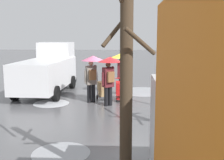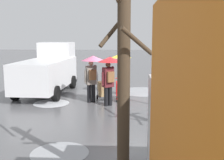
# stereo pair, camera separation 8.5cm
# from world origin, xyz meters

# --- Properties ---
(ground_plane) EXTENTS (90.00, 90.00, 0.00)m
(ground_plane) POSITION_xyz_m (0.00, 0.00, 0.00)
(ground_plane) COLOR #5B5B5E
(slush_patch_near_cluster) EXTENTS (1.51, 1.51, 0.01)m
(slush_patch_near_cluster) POSITION_xyz_m (1.54, 6.21, 0.00)
(slush_patch_near_cluster) COLOR #999BA0
(slush_patch_near_cluster) RESTS_ON ground
(slush_patch_under_van) EXTENTS (1.58, 1.58, 0.01)m
(slush_patch_under_van) POSITION_xyz_m (3.23, 0.93, 0.00)
(slush_patch_under_van) COLOR silver
(slush_patch_under_van) RESTS_ON ground
(slush_patch_mid_street) EXTENTS (2.62, 2.62, 0.01)m
(slush_patch_mid_street) POSITION_xyz_m (-1.01, -1.98, 0.00)
(slush_patch_mid_street) COLOR #999BA0
(slush_patch_mid_street) RESTS_ON ground
(cargo_van_parked_right) EXTENTS (2.35, 5.41, 2.60)m
(cargo_van_parked_right) POSITION_xyz_m (4.02, -1.41, 1.18)
(cargo_van_parked_right) COLOR white
(cargo_van_parked_right) RESTS_ON ground
(shopping_cart_vendor) EXTENTS (0.60, 0.85, 1.02)m
(shopping_cart_vendor) POSITION_xyz_m (0.11, 0.25, 0.57)
(shopping_cart_vendor) COLOR red
(shopping_cart_vendor) RESTS_ON ground
(hand_dolly_boxes) EXTENTS (0.66, 0.80, 1.32)m
(hand_dolly_boxes) POSITION_xyz_m (0.97, 0.21, 0.54)
(hand_dolly_boxes) COLOR #515156
(hand_dolly_boxes) RESTS_ON ground
(pedestrian_pink_side) EXTENTS (1.04, 1.04, 2.15)m
(pedestrian_pink_side) POSITION_xyz_m (0.61, 1.16, 1.57)
(pedestrian_pink_side) COLOR black
(pedestrian_pink_side) RESTS_ON ground
(pedestrian_black_side) EXTENTS (1.04, 1.04, 2.15)m
(pedestrian_black_side) POSITION_xyz_m (0.17, -1.16, 1.58)
(pedestrian_black_side) COLOR black
(pedestrian_black_side) RESTS_ON ground
(pedestrian_white_side) EXTENTS (1.04, 1.04, 2.15)m
(pedestrian_white_side) POSITION_xyz_m (1.42, 0.59, 1.57)
(pedestrian_white_side) COLOR black
(pedestrian_white_side) RESTS_ON ground
(bare_tree_far) EXTENTS (1.03, 1.04, 4.35)m
(bare_tree_far) POSITION_xyz_m (-0.13, 7.84, 2.12)
(bare_tree_far) COLOR #423323
(bare_tree_far) RESTS_ON ground
(street_lamp) EXTENTS (0.28, 0.28, 3.86)m
(street_lamp) POSITION_xyz_m (-3.05, 2.64, 2.37)
(street_lamp) COLOR #2D2D33
(street_lamp) RESTS_ON ground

